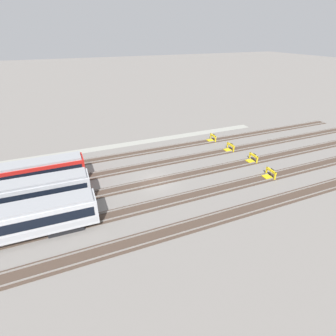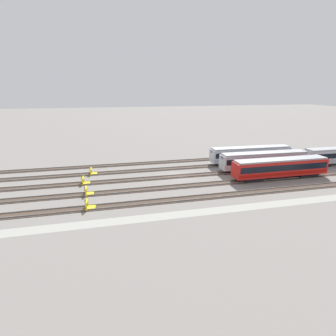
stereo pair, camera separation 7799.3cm
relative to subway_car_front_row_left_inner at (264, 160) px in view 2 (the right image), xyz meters
The scene contains 14 objects.
ground_plane 18.06m from the subway_car_front_row_left_inner, behind, with size 400.00×400.00×0.00m, color gray.
service_walkway 23.44m from the subway_car_front_row_left_inner, 140.22° to the right, with size 54.00×2.00×0.01m, color #9E9E93.
rail_track_nearest 20.79m from the subway_car_front_row_left_inner, 150.13° to the right, with size 90.00×2.23×0.21m.
rail_track_near_inner 18.78m from the subway_car_front_row_left_inner, 163.96° to the right, with size 90.00×2.24×0.21m.
rail_track_middle 18.05m from the subway_car_front_row_left_inner, behind, with size 90.00×2.24×0.21m.
rail_track_far_inner 18.77m from the subway_car_front_row_left_inner, 164.02° to the left, with size 90.00×2.23×0.21m.
rail_track_farthest 20.78m from the subway_car_front_row_left_inner, 150.17° to the left, with size 90.00×2.23×0.21m.
subway_car_front_row_left_inner is the anchor object (origin of this frame).
subway_car_front_row_centre 5.16m from the subway_car_front_row_left_inner, 90.00° to the left, with size 18.06×3.25×3.70m.
subway_car_front_row_right_inner 5.13m from the subway_car_front_row_left_inner, 90.00° to the right, with size 18.00×2.86×3.70m.
bumper_stop_nearest_track 34.83m from the subway_car_front_row_left_inner, 162.76° to the right, with size 1.37×2.01×1.22m.
bumper_stop_near_inner_track 34.07m from the subway_car_front_row_left_inner, behind, with size 1.35×2.00×1.22m.
bumper_stop_middle_track 34.49m from the subway_car_front_row_left_inner, behind, with size 1.36×2.00×1.22m.
bumper_stop_far_inner_track 33.81m from the subway_car_front_row_left_inner, behind, with size 1.37×2.01×1.22m.
Camera 2 is at (-12.20, -44.65, 15.67)m, focal length 28.00 mm.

